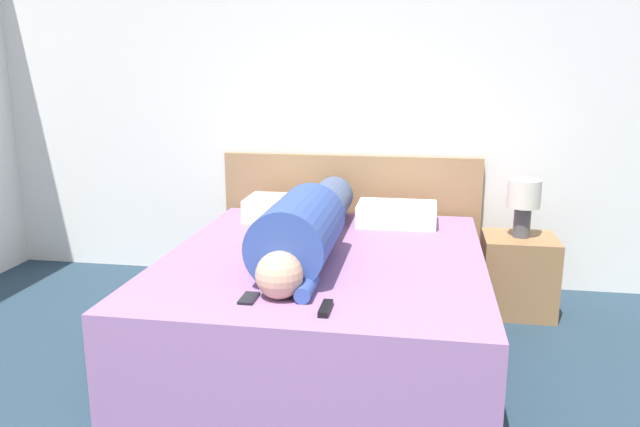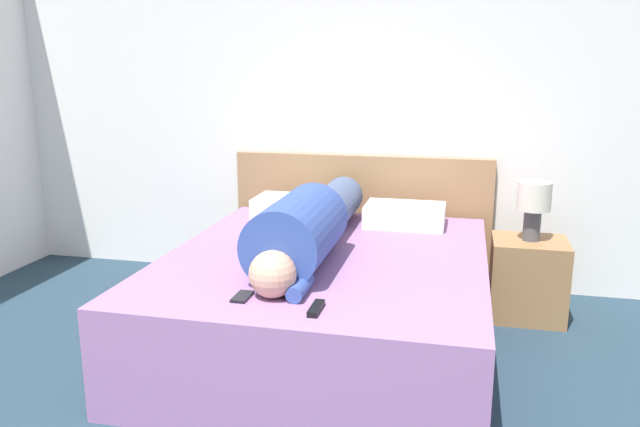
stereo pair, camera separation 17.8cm
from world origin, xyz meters
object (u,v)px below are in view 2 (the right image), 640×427
tv_remote (316,308)px  cell_phone (242,297)px  nightstand (528,279)px  pillow_second (405,215)px  person_lying (310,225)px  bed (326,300)px  table_lamp (534,203)px  pillow_near_headboard (295,208)px

tv_remote → cell_phone: bearing=168.1°
nightstand → pillow_second: 0.81m
pillow_second → nightstand: bearing=-3.9°
nightstand → person_lying: person_lying is taller
pillow_second → tv_remote: (-0.21, -1.46, -0.05)m
pillow_second → tv_remote: pillow_second is taller
nightstand → person_lying: 1.40m
nightstand → bed: bearing=-148.8°
table_lamp → pillow_near_headboard: bearing=178.0°
nightstand → pillow_near_headboard: bearing=178.0°
cell_phone → pillow_second: bearing=68.7°
table_lamp → cell_phone: size_ratio=2.64×
table_lamp → pillow_near_headboard: size_ratio=0.68×
bed → tv_remote: 0.82m
nightstand → pillow_second: bearing=176.1°
bed → person_lying: bearing=-169.9°
bed → pillow_second: (0.33, 0.70, 0.32)m
person_lying → cell_phone: bearing=-100.3°
person_lying → pillow_second: person_lying is taller
table_lamp → pillow_second: table_lamp is taller
bed → person_lying: size_ratio=1.15×
pillow_second → cell_phone: size_ratio=3.68×
bed → pillow_second: bearing=64.4°
bed → pillow_near_headboard: size_ratio=3.82×
bed → nightstand: (1.07, 0.65, -0.02)m
table_lamp → tv_remote: 1.71m
pillow_second → pillow_near_headboard: bearing=-180.0°
bed → person_lying: 0.42m
pillow_near_headboard → nightstand: bearing=-2.0°
pillow_second → cell_phone: (-0.54, -1.39, -0.06)m
nightstand → tv_remote: bearing=-123.7°
pillow_near_headboard → cell_phone: size_ratio=3.87×
person_lying → pillow_near_headboard: size_ratio=3.31×
person_lying → table_lamp: bearing=29.9°
pillow_near_headboard → tv_remote: size_ratio=3.36×
table_lamp → pillow_near_headboard: table_lamp is taller
pillow_second → cell_phone: pillow_second is taller
table_lamp → tv_remote: table_lamp is taller
pillow_second → cell_phone: 1.49m
table_lamp → tv_remote: size_ratio=2.29×
person_lying → cell_phone: person_lying is taller
pillow_near_headboard → tv_remote: pillow_near_headboard is taller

